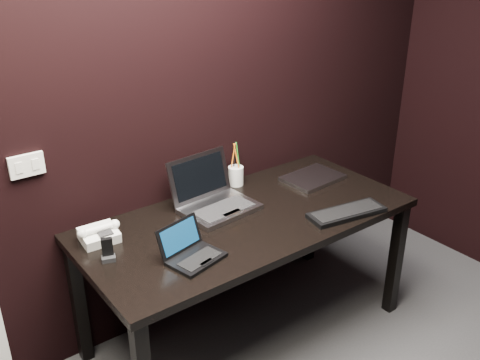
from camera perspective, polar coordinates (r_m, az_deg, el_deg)
wall_back at (r=2.66m, az=-9.65°, el=8.35°), size 4.00×0.00×4.00m
wall_switch at (r=2.50m, az=-21.81°, el=1.45°), size 0.15×0.02×0.10m
desk at (r=2.75m, az=0.81°, el=-5.26°), size 1.70×0.80×0.74m
netbook at (r=2.36m, az=-5.18°, el=-7.69°), size 0.28×0.26×0.15m
silver_laptop at (r=2.76m, az=-2.76°, el=-2.10°), size 0.40×0.36×0.26m
ext_keyboard at (r=2.77m, az=11.32°, el=-3.42°), size 0.43×0.21×0.03m
closed_laptop at (r=3.13m, az=7.77°, el=0.23°), size 0.35×0.26×0.02m
desk_phone at (r=2.56m, az=-14.80°, el=-5.62°), size 0.20×0.16×0.10m
mobile_phone at (r=2.41m, az=-13.92°, el=-7.45°), size 0.07×0.06×0.10m
pen_cup at (r=3.02m, az=-0.45°, el=0.54°), size 0.11×0.11×0.25m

